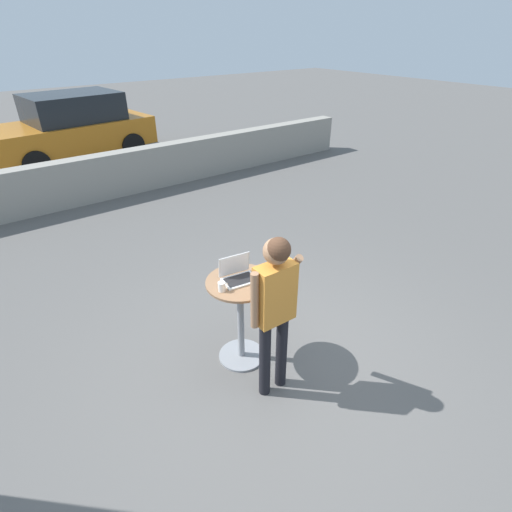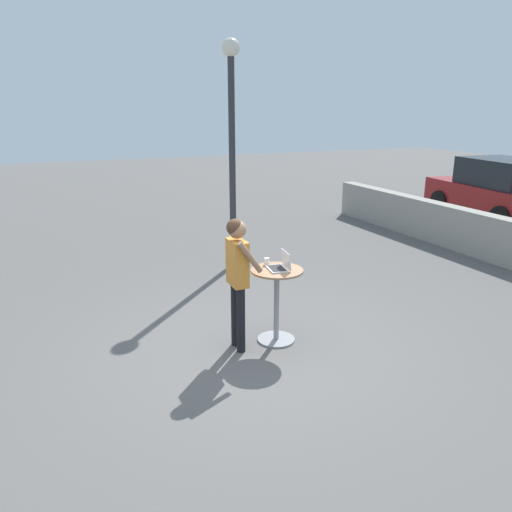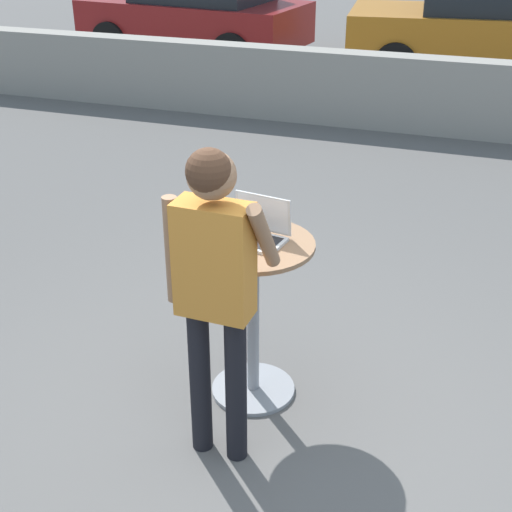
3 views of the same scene
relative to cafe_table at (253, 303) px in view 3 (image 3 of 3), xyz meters
name	(u,v)px [view 3 (image 3 of 3)]	position (x,y,z in m)	size (l,w,h in m)	color
ground_plane	(262,442)	(0.19, -0.41, -0.61)	(50.00, 50.00, 0.00)	#5B5956
pavement_kerb	(417,94)	(0.19, 5.53, -0.16)	(13.46, 0.35, 0.90)	gray
cafe_table	(253,303)	(0.00, 0.00, 0.00)	(0.67, 0.67, 0.99)	gray
laptop	(257,231)	(0.01, 0.04, 0.43)	(0.36, 0.30, 0.23)	silver
coffee_mug	(211,231)	(-0.23, -0.03, 0.43)	(0.10, 0.07, 0.09)	white
standing_person	(214,274)	(0.00, -0.54, 0.47)	(0.51, 0.37, 1.70)	black
parked_car_near_street	(197,9)	(-3.99, 8.55, 0.23)	(4.01, 2.24, 1.67)	maroon
parked_car_further_down	(485,22)	(0.77, 8.82, 0.23)	(4.21, 2.35, 1.67)	#B76B19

